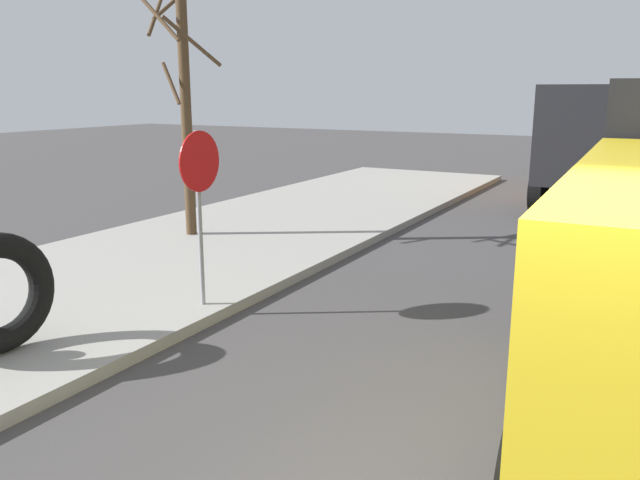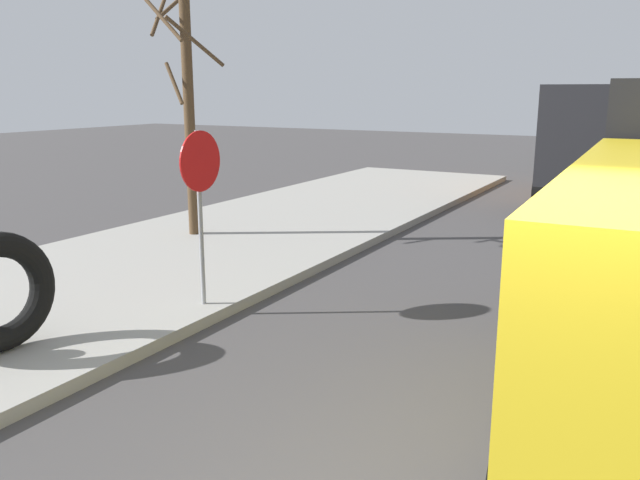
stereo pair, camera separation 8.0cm
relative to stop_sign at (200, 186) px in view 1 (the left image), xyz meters
name	(u,v)px [view 1 (the left image)]	position (x,y,z in m)	size (l,w,h in m)	color
stop_sign	(200,186)	(0.00, 0.00, 0.00)	(0.76, 0.08, 2.25)	gray
dump_truck_orange	(610,141)	(11.65, -3.73, -0.10)	(7.04, 2.89, 3.00)	orange
bare_tree	(184,107)	(3.21, 2.92, 0.86)	(1.14, 1.38, 4.61)	#4C3823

